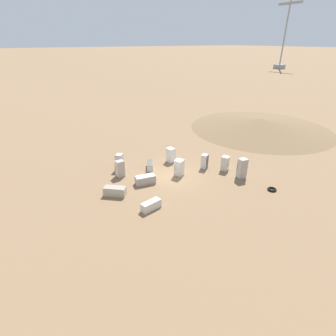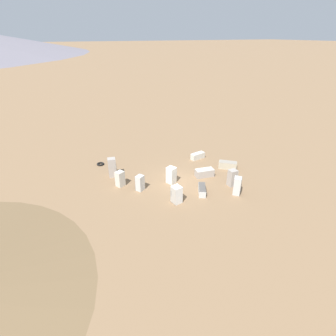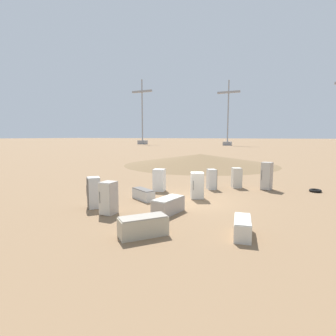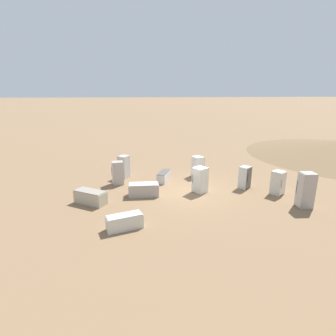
{
  "view_description": "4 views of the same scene",
  "coord_description": "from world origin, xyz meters",
  "views": [
    {
      "loc": [
        18.24,
        -12.0,
        11.57
      ],
      "look_at": [
        0.63,
        -1.06,
        1.4
      ],
      "focal_mm": 28.0,
      "sensor_mm": 36.0,
      "label": 1
    },
    {
      "loc": [
        -18.91,
        9.72,
        12.37
      ],
      "look_at": [
        0.86,
        0.5,
        1.14
      ],
      "focal_mm": 28.0,
      "sensor_mm": 36.0,
      "label": 2
    },
    {
      "loc": [
        5.1,
        -14.02,
        3.68
      ],
      "look_at": [
        -1.48,
        -0.27,
        1.84
      ],
      "focal_mm": 28.0,
      "sensor_mm": 36.0,
      "label": 3
    },
    {
      "loc": [
        14.33,
        -5.11,
        5.85
      ],
      "look_at": [
        -0.04,
        -1.47,
        1.66
      ],
      "focal_mm": 28.0,
      "sensor_mm": 36.0,
      "label": 4
    }
  ],
  "objects": [
    {
      "name": "discarded_fridge_10",
      "position": [
        1.51,
        4.97,
        0.72
      ],
      "size": [
        0.88,
        0.89,
        1.44
      ],
      "rotation": [
        0.0,
        0.0,
        5.17
      ],
      "color": "beige",
      "rests_on": "ground_plane"
    },
    {
      "name": "ground_plane",
      "position": [
        0.0,
        0.0,
        0.0
      ],
      "size": [
        1000.0,
        1000.0,
        0.0
      ],
      "primitive_type": "plane",
      "color": "#846647"
    },
    {
      "name": "discarded_fridge_1",
      "position": [
        -3.0,
        1.53,
        0.75
      ],
      "size": [
        0.86,
        0.83,
        1.49
      ],
      "rotation": [
        0.0,
        0.0,
        0.18
      ],
      "color": "white",
      "rests_on": "ground_plane"
    },
    {
      "name": "discarded_fridge_9",
      "position": [
        0.06,
        0.53,
        0.79
      ],
      "size": [
        0.97,
        0.97,
        1.57
      ],
      "rotation": [
        0.0,
        0.0,
        3.59
      ],
      "color": "silver",
      "rests_on": "ground_plane"
    },
    {
      "name": "discarded_fridge_0",
      "position": [
        -2.7,
        -4.26,
        0.78
      ],
      "size": [
        0.65,
        0.77,
        1.56
      ],
      "rotation": [
        0.0,
        0.0,
        3.18
      ],
      "color": "#A89E93",
      "rests_on": "ground_plane"
    },
    {
      "name": "discarded_fridge_7",
      "position": [
        0.22,
        -5.96,
        0.37
      ],
      "size": [
        1.72,
        1.85,
        0.75
      ],
      "rotation": [
        0.0,
        0.0,
        5.58
      ],
      "color": "#B2A88E",
      "rests_on": "ground_plane"
    },
    {
      "name": "scrap_tire",
      "position": [
        6.57,
        5.72,
        0.09
      ],
      "size": [
        0.76,
        0.76,
        0.18
      ],
      "color": "black",
      "rests_on": "ground_plane"
    },
    {
      "name": "discarded_fridge_6",
      "position": [
        -4.08,
        -3.73,
        0.81
      ],
      "size": [
        0.9,
        0.9,
        1.61
      ],
      "rotation": [
        0.0,
        0.0,
        2.4
      ],
      "color": "silver",
      "rests_on": "ground_plane"
    },
    {
      "name": "discarded_fridge_8",
      "position": [
        3.53,
        5.15,
        0.96
      ],
      "size": [
        0.77,
        0.84,
        1.91
      ],
      "rotation": [
        0.0,
        0.0,
        2.95
      ],
      "color": "#A89E93",
      "rests_on": "ground_plane"
    },
    {
      "name": "discarded_fridge_3",
      "position": [
        -0.2,
        -2.92,
        0.38
      ],
      "size": [
        1.05,
        1.87,
        0.76
      ],
      "rotation": [
        0.0,
        0.0,
        2.99
      ],
      "color": "#A89E93",
      "rests_on": "ground_plane"
    },
    {
      "name": "discarded_fridge_2",
      "position": [
        -2.68,
        -1.11,
        0.32
      ],
      "size": [
        1.75,
        1.31,
        0.64
      ],
      "rotation": [
        0.0,
        0.0,
        1.07
      ],
      "color": "silver",
      "rests_on": "ground_plane"
    },
    {
      "name": "discarded_fridge_5",
      "position": [
        0.06,
        3.59,
        0.71
      ],
      "size": [
        0.85,
        0.86,
        1.42
      ],
      "rotation": [
        0.0,
        0.0,
        5.29
      ],
      "color": "silver",
      "rests_on": "ground_plane"
    },
    {
      "name": "discarded_fridge_4",
      "position": [
        3.55,
        -4.39,
        0.34
      ],
      "size": [
        0.88,
        1.69,
        0.68
      ],
      "rotation": [
        0.0,
        0.0,
        3.32
      ],
      "color": "beige",
      "rests_on": "ground_plane"
    }
  ]
}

